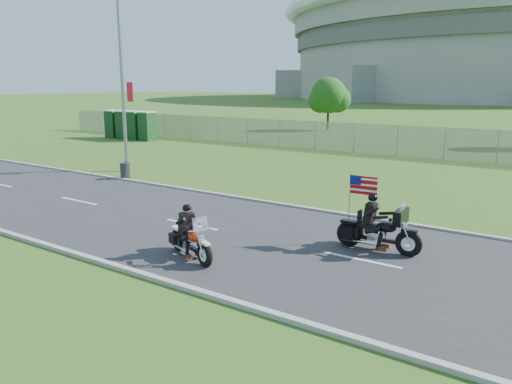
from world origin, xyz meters
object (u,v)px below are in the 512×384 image
Objects in this scene: streetlight at (125,64)px; motorcycle_lead at (190,242)px; porta_toilet_c at (124,125)px; trash_can at (125,171)px; porta_toilet_d at (114,124)px; porta_toilet_b at (136,126)px; porta_toilet_a at (147,127)px; motorcycle_follow at (378,232)px.

motorcycle_lead is (12.11, -8.64, -5.16)m from streetlight.
motorcycle_lead is at bearing -37.93° from porta_toilet_c.
streetlight is at bearing 133.14° from trash_can.
porta_toilet_b is at bearing 0.00° from porta_toilet_d.
porta_toilet_b is (-1.40, 0.00, 0.00)m from porta_toilet_a.
porta_toilet_a is at bearing 0.00° from porta_toilet_d.
porta_toilet_c is 32.99m from motorcycle_follow.
porta_toilet_b is at bearing 147.26° from motorcycle_follow.
streetlight reaches higher than porta_toilet_d.
streetlight is at bearing 159.46° from motorcycle_follow.
porta_toilet_b is 31.77m from motorcycle_follow.
streetlight is 12.32× the size of trash_can.
motorcycle_lead is at bearing -141.34° from motorcycle_follow.
porta_toilet_b is 18.35m from trash_can.
porta_toilet_b is 2.80m from porta_toilet_d.
streetlight is 15.75m from motorcycle_lead.
porta_toilet_b reaches higher than trash_can.
motorcycle_follow is at bearing 62.37° from motorcycle_lead.
motorcycle_follow is (26.04, -16.00, -0.58)m from porta_toilet_a.
motorcycle_follow is at bearing -29.02° from porta_toilet_c.
porta_toilet_a is at bearing 132.94° from trash_can.
streetlight is 4.71× the size of motorcycle_lead.
porta_toilet_a reaches higher than motorcycle_lead.
porta_toilet_d is at bearing 180.00° from porta_toilet_c.
trash_can is (11.82, -12.70, -0.74)m from porta_toilet_a.
trash_can is at bearing -46.86° from streetlight.
porta_toilet_d is at bearing 180.00° from porta_toilet_a.
porta_toilet_a is 17.36m from trash_can.
porta_toilet_a is at bearing 0.00° from porta_toilet_b.
porta_toilet_a is 1.00× the size of porta_toilet_d.
porta_toilet_a is at bearing 159.93° from motorcycle_lead.
porta_toilet_b is 1.00× the size of porta_toilet_d.
porta_toilet_b reaches higher than motorcycle_lead.
trash_can is at bearing -40.98° from porta_toilet_c.
porta_toilet_d reaches higher than trash_can.
porta_toilet_a reaches higher than motorcycle_follow.
porta_toilet_c is (-12.82, 10.78, -4.49)m from streetlight.
porta_toilet_c is at bearing 139.94° from streetlight.
motorcycle_follow reaches higher than motorcycle_lead.
streetlight is 4.35× the size of porta_toilet_c.
porta_toilet_d is at bearing 149.62° from motorcycle_follow.
porta_toilet_b is at bearing 161.66° from motorcycle_lead.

